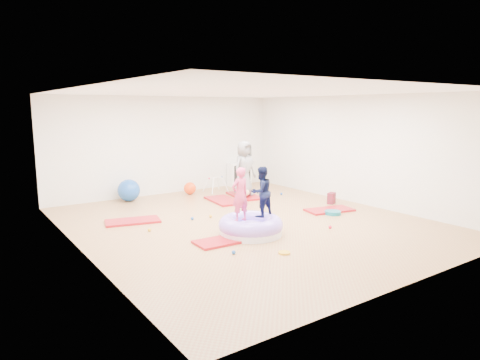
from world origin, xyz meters
TOP-DOWN VIEW (x-y plane):
  - room at (0.00, 0.00)m, footprint 7.01×8.01m
  - gym_mat_front_left at (-1.17, -0.86)m, footprint 1.13×0.59m
  - gym_mat_mid_left at (-2.06, 1.46)m, footprint 1.26×0.84m
  - gym_mat_center_back at (0.71, 2.10)m, footprint 0.77×1.31m
  - gym_mat_right at (2.25, -0.28)m, footprint 1.24×0.80m
  - gym_mat_rear_right at (1.54, 2.30)m, footprint 0.84×1.35m
  - inflatable_cushion at (-0.48, -0.76)m, footprint 1.28×1.28m
  - child_pink at (-0.75, -0.78)m, footprint 0.40×0.28m
  - child_navy at (-0.20, -0.73)m, footprint 0.52×0.42m
  - adult_caregiver at (1.49, 2.24)m, footprint 0.83×0.64m
  - infant at (1.36, 2.09)m, footprint 0.38×0.39m
  - ball_pit_balls at (-0.19, 0.20)m, footprint 4.65×3.46m
  - exercise_ball_blue at (-1.35, 3.57)m, footprint 0.59×0.59m
  - exercise_ball_orange at (0.43, 3.46)m, footprint 0.35×0.35m
  - infant_play_gym at (1.18, 3.27)m, footprint 0.59×0.56m
  - cube_shelf at (2.40, 3.79)m, footprint 0.73×0.36m
  - balance_disc at (2.06, -0.56)m, footprint 0.38×0.38m
  - backpack at (2.89, 0.27)m, footprint 0.29×0.24m
  - yellow_toy at (-0.67, -2.00)m, footprint 0.21×0.21m

SIDE VIEW (x-z plane):
  - yellow_toy at x=-0.67m, z-range 0.00..0.03m
  - gym_mat_front_left at x=-1.17m, z-range 0.00..0.05m
  - gym_mat_right at x=2.25m, z-range 0.00..0.05m
  - gym_mat_mid_left at x=-2.06m, z-range 0.00..0.05m
  - gym_mat_center_back at x=0.71m, z-range 0.00..0.05m
  - gym_mat_rear_right at x=1.54m, z-range 0.00..0.05m
  - ball_pit_balls at x=-0.19m, z-range 0.00..0.07m
  - balance_disc at x=2.06m, z-range 0.00..0.08m
  - backpack at x=2.89m, z-range 0.00..0.29m
  - inflatable_cushion at x=-0.48m, z-range -0.04..0.36m
  - infant at x=1.36m, z-range 0.05..0.28m
  - exercise_ball_orange at x=0.43m, z-range 0.00..0.35m
  - exercise_ball_blue at x=-1.35m, z-range 0.00..0.59m
  - infant_play_gym at x=1.18m, z-range 0.08..0.53m
  - cube_shelf at x=2.40m, z-range 0.00..0.73m
  - adult_caregiver at x=1.49m, z-range 0.05..1.57m
  - child_navy at x=-0.20m, z-range 0.37..1.38m
  - child_pink at x=-0.75m, z-range 0.37..1.41m
  - room at x=0.00m, z-range 0.00..2.80m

